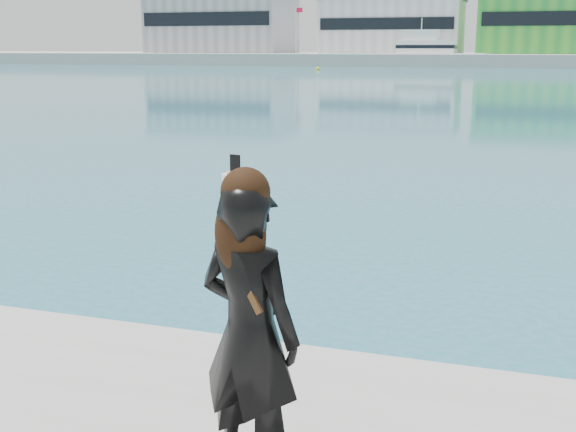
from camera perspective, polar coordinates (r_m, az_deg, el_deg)
name	(u,v)px	position (r m, az deg, el deg)	size (l,w,h in m)	color
far_quay	(520,59)	(134.44, 17.84, 11.70)	(320.00, 40.00, 2.00)	#9E9E99
warehouse_grey_left	(222,22)	(143.84, -5.21, 15.02)	(26.52, 16.36, 11.50)	gray
warehouse_white	(393,26)	(134.43, 8.30, 14.64)	(24.48, 15.35, 9.50)	silver
warehouse_green	(573,21)	(132.64, 21.59, 14.12)	(30.60, 16.36, 10.50)	green
flagpole_left	(296,27)	(131.37, 0.67, 14.71)	(1.28, 0.16, 8.00)	silver
motor_yacht	(429,53)	(119.57, 11.08, 12.50)	(16.34, 4.85, 7.58)	white
buoy_far	(318,70)	(103.36, 2.37, 11.47)	(0.50, 0.50, 0.50)	yellow
woman	(249,325)	(4.06, -3.11, -8.59)	(0.73, 0.57, 1.85)	black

